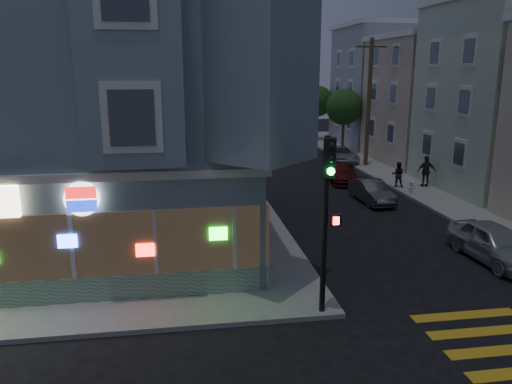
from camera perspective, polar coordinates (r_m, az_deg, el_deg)
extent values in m
plane|color=black|center=(12.78, -0.29, -19.42)|extent=(120.00, 120.00, 0.00)
cube|color=gray|center=(42.18, 26.99, 2.87)|extent=(24.00, 42.00, 0.15)
cube|color=slate|center=(22.06, -20.68, 9.43)|extent=(14.00, 14.00, 11.00)
cube|color=silver|center=(22.22, -20.32, 5.20)|extent=(14.30, 14.30, 0.25)
cube|color=#196B33|center=(16.49, -24.01, -10.49)|extent=(13.60, 0.12, 0.80)
cube|color=#382B1E|center=(16.00, -24.50, -5.90)|extent=(13.60, 0.10, 2.00)
cylinder|color=white|center=(15.15, -19.30, -0.74)|extent=(1.00, 0.12, 1.00)
cube|color=beige|center=(41.42, 22.08, 9.59)|extent=(12.00, 8.60, 9.00)
cube|color=#9794A3|center=(49.33, 16.79, 11.40)|extent=(12.00, 8.60, 10.50)
cylinder|color=#4C3826|center=(37.22, 12.76, 9.88)|extent=(0.30, 0.30, 9.00)
cube|color=#4C3826|center=(37.17, 13.09, 15.88)|extent=(2.20, 0.12, 0.12)
cylinder|color=#4C3826|center=(43.17, 9.90, 6.64)|extent=(0.24, 0.24, 3.20)
sphere|color=#22491A|center=(42.96, 10.02, 9.56)|extent=(3.00, 3.00, 3.00)
cylinder|color=#4C3826|center=(50.76, 7.01, 7.80)|extent=(0.24, 0.24, 3.20)
sphere|color=#22491A|center=(50.58, 7.08, 10.28)|extent=(3.00, 3.00, 3.00)
imported|color=black|center=(31.00, 15.91, 1.95)|extent=(0.91, 0.82, 1.51)
imported|color=#24232B|center=(31.55, 18.87, 2.26)|extent=(1.12, 0.53, 1.86)
imported|color=#AFB2B7|center=(20.70, 25.57, -5.27)|extent=(1.85, 4.26, 1.43)
imported|color=#3C3E42|center=(27.57, 13.09, 0.05)|extent=(1.44, 3.74, 1.22)
imported|color=#5C1515|center=(32.33, 9.70, 2.21)|extent=(2.07, 4.28, 1.20)
imported|color=#A3A9AE|center=(38.93, 9.69, 4.20)|extent=(2.40, 4.61, 1.24)
cylinder|color=black|center=(14.13, 7.85, -3.97)|extent=(0.16, 0.16, 5.14)
cube|color=black|center=(13.44, 8.40, 3.90)|extent=(0.39, 0.36, 1.08)
sphere|color=black|center=(13.23, 8.66, 5.22)|extent=(0.21, 0.21, 0.21)
sphere|color=black|center=(13.29, 8.61, 3.78)|extent=(0.21, 0.21, 0.21)
sphere|color=#19F23F|center=(13.35, 8.56, 2.34)|extent=(0.21, 0.21, 0.21)
cube|color=black|center=(13.96, 9.11, -3.13)|extent=(0.37, 0.28, 0.33)
cube|color=#FF2614|center=(13.86, 9.25, -3.27)|extent=(0.23, 0.02, 0.23)
cylinder|color=white|center=(29.42, 17.37, 0.33)|extent=(0.25, 0.25, 0.61)
sphere|color=white|center=(29.34, 17.42, 1.01)|extent=(0.27, 0.27, 0.27)
cylinder|color=white|center=(29.41, 17.38, 0.43)|extent=(0.46, 0.12, 0.12)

